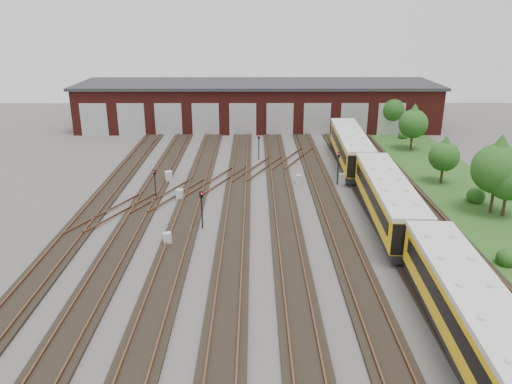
{
  "coord_description": "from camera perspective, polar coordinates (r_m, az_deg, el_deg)",
  "views": [
    {
      "loc": [
        -0.46,
        -32.41,
        15.73
      ],
      "look_at": [
        -0.32,
        5.72,
        2.0
      ],
      "focal_mm": 35.0,
      "sensor_mm": 36.0,
      "label": 1
    }
  ],
  "objects": [
    {
      "name": "tree_0",
      "position": [
        70.95,
        15.27,
        9.5
      ],
      "size": [
        3.64,
        3.64,
        6.03
      ],
      "color": "#382519",
      "rests_on": "ground"
    },
    {
      "name": "bush_2",
      "position": [
        69.2,
        16.46,
        6.39
      ],
      "size": [
        1.27,
        1.27,
        1.27
      ],
      "primitive_type": "sphere",
      "color": "#1A4313",
      "rests_on": "ground"
    },
    {
      "name": "grass_verge",
      "position": [
        49.24,
        23.08,
        -0.45
      ],
      "size": [
        8.0,
        55.0,
        0.05
      ],
      "primitive_type": "cube",
      "color": "#224717",
      "rests_on": "ground"
    },
    {
      "name": "tree_2",
      "position": [
        44.64,
        25.96,
        2.99
      ],
      "size": [
        4.08,
        4.08,
        6.76
      ],
      "color": "#382519",
      "rests_on": "ground"
    },
    {
      "name": "relay_cabinet_1",
      "position": [
        44.78,
        -8.71,
        -0.32
      ],
      "size": [
        0.65,
        0.57,
        1.0
      ],
      "primitive_type": "cube",
      "rotation": [
        0.0,
        0.0,
        -0.12
      ],
      "color": "#B0B2B5",
      "rests_on": "ground"
    },
    {
      "name": "signal_mast_2",
      "position": [
        56.21,
        0.32,
        5.58
      ],
      "size": [
        0.27,
        0.25,
        2.97
      ],
      "rotation": [
        0.0,
        0.0,
        -0.02
      ],
      "color": "black",
      "rests_on": "ground"
    },
    {
      "name": "tree_1",
      "position": [
        62.86,
        17.57,
        7.81
      ],
      "size": [
        3.44,
        3.44,
        5.69
      ],
      "color": "#382519",
      "rests_on": "ground"
    },
    {
      "name": "bush_1",
      "position": [
        47.82,
        23.86,
        -0.16
      ],
      "size": [
        1.58,
        1.58,
        1.58
      ],
      "primitive_type": "sphere",
      "color": "#1A4313",
      "rests_on": "ground"
    },
    {
      "name": "signal_mast_0",
      "position": [
        44.96,
        -11.48,
        1.28
      ],
      "size": [
        0.24,
        0.23,
        2.75
      ],
      "rotation": [
        0.0,
        0.0,
        -0.33
      ],
      "color": "black",
      "rests_on": "ground"
    },
    {
      "name": "signal_mast_3",
      "position": [
        48.51,
        9.39,
        3.17
      ],
      "size": [
        0.26,
        0.24,
        3.24
      ],
      "rotation": [
        0.0,
        0.0,
        -0.13
      ],
      "color": "black",
      "rests_on": "ground"
    },
    {
      "name": "relay_cabinet_2",
      "position": [
        49.7,
        -9.94,
        1.72
      ],
      "size": [
        0.78,
        0.7,
        1.12
      ],
      "primitive_type": "cube",
      "rotation": [
        0.0,
        0.0,
        0.23
      ],
      "color": "#B0B2B5",
      "rests_on": "ground"
    },
    {
      "name": "metro_train",
      "position": [
        40.45,
        14.79,
        -0.74
      ],
      "size": [
        3.6,
        47.82,
        3.24
      ],
      "rotation": [
        0.0,
        0.0,
        -0.05
      ],
      "color": "black",
      "rests_on": "ground"
    },
    {
      "name": "signal_mast_1",
      "position": [
        38.18,
        -6.22,
        -1.46
      ],
      "size": [
        0.3,
        0.29,
        3.05
      ],
      "rotation": [
        0.0,
        0.0,
        0.44
      ],
      "color": "black",
      "rests_on": "ground"
    },
    {
      "name": "relay_cabinet_0",
      "position": [
        36.41,
        -10.09,
        -5.3
      ],
      "size": [
        0.68,
        0.62,
        0.95
      ],
      "primitive_type": "cube",
      "rotation": [
        0.0,
        0.0,
        0.29
      ],
      "color": "#B0B2B5",
      "rests_on": "ground"
    },
    {
      "name": "track_network",
      "position": [
        36.51,
        0.27,
        -5.53
      ],
      "size": [
        30.4,
        70.0,
        0.33
      ],
      "color": "black",
      "rests_on": "ground"
    },
    {
      "name": "ground",
      "position": [
        36.03,
        0.55,
        -6.08
      ],
      "size": [
        120.0,
        120.0,
        0.0
      ],
      "primitive_type": "plane",
      "color": "#43413F",
      "rests_on": "ground"
    },
    {
      "name": "tree_4",
      "position": [
        44.56,
        27.0,
        1.78
      ],
      "size": [
        3.37,
        3.37,
        5.59
      ],
      "color": "#382519",
      "rests_on": "ground"
    },
    {
      "name": "maintenance_shed",
      "position": [
        73.47,
        0.15,
        9.98
      ],
      "size": [
        51.0,
        12.5,
        6.35
      ],
      "color": "#4F1813",
      "rests_on": "ground"
    },
    {
      "name": "relay_cabinet_4",
      "position": [
        49.05,
        9.83,
        1.46
      ],
      "size": [
        0.75,
        0.66,
        1.08
      ],
      "primitive_type": "cube",
      "rotation": [
        0.0,
        0.0,
        -0.2
      ],
      "color": "#B0B2B5",
      "rests_on": "ground"
    },
    {
      "name": "tree_3",
      "position": [
        51.24,
        20.75,
        4.21
      ],
      "size": [
        2.9,
        2.9,
        4.8
      ],
      "color": "#382519",
      "rests_on": "ground"
    },
    {
      "name": "bush_0",
      "position": [
        36.99,
        26.77,
        -6.5
      ],
      "size": [
        1.35,
        1.35,
        1.35
      ],
      "primitive_type": "sphere",
      "color": "#1A4313",
      "rests_on": "ground"
    },
    {
      "name": "relay_cabinet_3",
      "position": [
        48.82,
        4.89,
        1.47
      ],
      "size": [
        0.57,
        0.49,
        0.87
      ],
      "primitive_type": "cube",
      "rotation": [
        0.0,
        0.0,
        -0.11
      ],
      "color": "#B0B2B5",
      "rests_on": "ground"
    }
  ]
}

